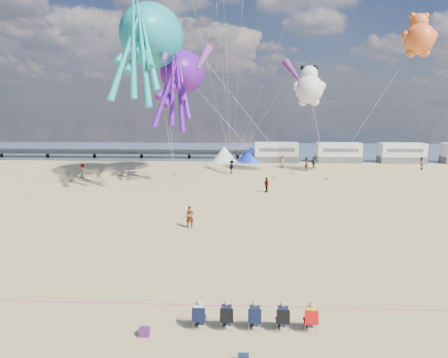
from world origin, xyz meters
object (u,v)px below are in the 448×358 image
at_px(standing_person, 190,217).
at_px(beachgoer_0, 282,162).
at_px(kite_octopus_purple, 183,72).
at_px(spectator_row, 255,314).
at_px(beachgoer_4, 314,162).
at_px(motorhome_0, 276,152).
at_px(windsock_left, 165,53).
at_px(sandbag_e, 232,169).
at_px(beachgoer_6, 83,171).
at_px(sandbag_a, 175,174).
at_px(sandbag_c, 328,179).
at_px(beachgoer_3, 266,185).
at_px(beachgoer_5, 306,164).
at_px(sandbag_d, 293,173).
at_px(beachgoer_1, 421,164).
at_px(kite_panda, 309,89).
at_px(motorhome_1, 338,153).
at_px(tent_blue, 250,154).
at_px(windsock_right, 292,71).
at_px(cooler_purple, 144,332).
at_px(beachgoer_2, 232,167).
at_px(windsock_mid, 203,58).
at_px(tent_white, 224,154).
at_px(motorhome_2, 402,153).
at_px(kite_teddy_orange, 419,39).
at_px(kite_octopus_teal, 152,36).
at_px(sandbag_b, 274,177).

bearing_deg(standing_person, beachgoer_0, 62.58).
relative_size(beachgoer_0, kite_octopus_purple, 0.14).
bearing_deg(spectator_row, beachgoer_4, 77.09).
relative_size(motorhome_0, windsock_left, 1.06).
bearing_deg(sandbag_e, beachgoer_0, 20.72).
relative_size(beachgoer_6, sandbag_a, 3.49).
height_order(beachgoer_6, windsock_left, windsock_left).
xyz_separation_m(sandbag_c, sandbag_e, (-11.42, 6.60, 0.00)).
bearing_deg(standing_person, motorhome_0, 65.97).
distance_m(motorhome_0, beachgoer_3, 21.78).
height_order(beachgoer_3, beachgoer_5, beachgoer_5).
bearing_deg(sandbag_d, kite_octopus_purple, -176.52).
bearing_deg(beachgoer_6, beachgoer_1, -137.60).
xyz_separation_m(beachgoer_3, kite_panda, (5.58, 10.15, 9.81)).
distance_m(sandbag_d, kite_panda, 10.63).
bearing_deg(spectator_row, sandbag_a, 104.61).
distance_m(beachgoer_1, sandbag_c, 16.23).
bearing_deg(beachgoer_5, standing_person, 158.43).
xyz_separation_m(motorhome_0, kite_octopus_purple, (-12.62, -11.18, 11.16)).
xyz_separation_m(beachgoer_1, sandbag_d, (-17.65, -3.64, -0.76)).
xyz_separation_m(motorhome_1, sandbag_d, (-8.15, -10.33, -1.39)).
xyz_separation_m(motorhome_0, windsock_left, (-13.50, -17.72, 12.60)).
relative_size(tent_blue, beachgoer_4, 2.59).
xyz_separation_m(sandbag_d, kite_octopus_purple, (-13.97, -0.85, 12.55)).
bearing_deg(beachgoer_1, spectator_row, 18.45).
xyz_separation_m(beachgoer_6, windsock_right, (24.87, 0.20, 11.67)).
bearing_deg(cooler_purple, sandbag_c, 67.14).
distance_m(beachgoer_2, kite_octopus_purple, 13.30).
relative_size(kite_octopus_purple, windsock_mid, 1.96).
distance_m(standing_person, sandbag_c, 23.60).
xyz_separation_m(spectator_row, standing_person, (-4.27, 13.08, 0.15)).
relative_size(standing_person, beachgoer_3, 1.05).
xyz_separation_m(motorhome_0, windsock_mid, (-9.23, -19.73, 11.87)).
xyz_separation_m(tent_white, beachgoer_5, (11.38, -8.23, -0.28)).
height_order(motorhome_2, beachgoer_4, motorhome_2).
xyz_separation_m(beachgoer_4, windsock_left, (-18.30, -12.26, 13.33)).
bearing_deg(kite_teddy_orange, kite_octopus_teal, 173.84).
relative_size(sandbag_b, kite_octopus_purple, 0.04).
relative_size(cooler_purple, beachgoer_1, 0.23).
bearing_deg(motorhome_2, beachgoer_1, -89.99).
bearing_deg(tent_blue, sandbag_c, -58.78).
relative_size(motorhome_0, beachgoer_6, 3.79).
bearing_deg(beachgoer_4, tent_blue, -140.64).
distance_m(standing_person, beachgoer_6, 24.69).
bearing_deg(motorhome_1, sandbag_d, -128.27).
height_order(sandbag_c, windsock_right, windsock_right).
bearing_deg(windsock_mid, beachgoer_1, 30.63).
bearing_deg(tent_white, windsock_mid, -93.56).
bearing_deg(windsock_mid, standing_person, -83.06).
bearing_deg(beachgoer_2, motorhome_1, -29.50).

